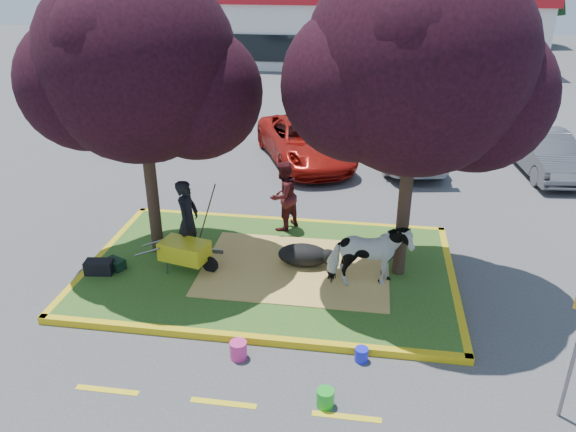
# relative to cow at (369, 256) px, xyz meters

# --- Properties ---
(ground) EXTENTS (90.00, 90.00, 0.00)m
(ground) POSITION_rel_cow_xyz_m (-2.22, 0.50, -0.87)
(ground) COLOR #424244
(ground) RESTS_ON ground
(median_island) EXTENTS (8.00, 5.00, 0.15)m
(median_island) POSITION_rel_cow_xyz_m (-2.22, 0.50, -0.80)
(median_island) COLOR #2C551A
(median_island) RESTS_ON ground
(curb_near) EXTENTS (8.30, 0.16, 0.15)m
(curb_near) POSITION_rel_cow_xyz_m (-2.22, -2.08, -0.80)
(curb_near) COLOR gold
(curb_near) RESTS_ON ground
(curb_far) EXTENTS (8.30, 0.16, 0.15)m
(curb_far) POSITION_rel_cow_xyz_m (-2.22, 3.08, -0.80)
(curb_far) COLOR gold
(curb_far) RESTS_ON ground
(curb_left) EXTENTS (0.16, 5.30, 0.15)m
(curb_left) POSITION_rel_cow_xyz_m (-6.30, 0.50, -0.80)
(curb_left) COLOR gold
(curb_left) RESTS_ON ground
(curb_right) EXTENTS (0.16, 5.30, 0.15)m
(curb_right) POSITION_rel_cow_xyz_m (1.86, 0.50, -0.80)
(curb_right) COLOR gold
(curb_right) RESTS_ON ground
(straw_bedding) EXTENTS (4.20, 3.00, 0.01)m
(straw_bedding) POSITION_rel_cow_xyz_m (-1.62, 0.50, -0.72)
(straw_bedding) COLOR #EBBC60
(straw_bedding) RESTS_ON median_island
(tree_purple_left) EXTENTS (5.06, 4.20, 6.51)m
(tree_purple_left) POSITION_rel_cow_xyz_m (-5.00, 0.88, 3.49)
(tree_purple_left) COLOR black
(tree_purple_left) RESTS_ON median_island
(tree_purple_right) EXTENTS (5.30, 4.40, 6.82)m
(tree_purple_right) POSITION_rel_cow_xyz_m (0.70, 0.68, 3.69)
(tree_purple_right) COLOR black
(tree_purple_right) RESTS_ON median_island
(fire_lane_stripe_a) EXTENTS (1.10, 0.12, 0.01)m
(fire_lane_stripe_a) POSITION_rel_cow_xyz_m (-4.22, -3.70, -0.87)
(fire_lane_stripe_a) COLOR yellow
(fire_lane_stripe_a) RESTS_ON ground
(fire_lane_stripe_b) EXTENTS (1.10, 0.12, 0.01)m
(fire_lane_stripe_b) POSITION_rel_cow_xyz_m (-2.22, -3.70, -0.87)
(fire_lane_stripe_b) COLOR yellow
(fire_lane_stripe_b) RESTS_ON ground
(fire_lane_stripe_c) EXTENTS (1.10, 0.12, 0.01)m
(fire_lane_stripe_c) POSITION_rel_cow_xyz_m (-0.22, -3.70, -0.87)
(fire_lane_stripe_c) COLOR yellow
(fire_lane_stripe_c) RESTS_ON ground
(retail_building) EXTENTS (20.40, 8.40, 4.40)m
(retail_building) POSITION_rel_cow_xyz_m (-0.22, 28.48, 1.38)
(retail_building) COLOR silver
(retail_building) RESTS_ON ground
(cow) EXTENTS (1.85, 1.17, 1.44)m
(cow) POSITION_rel_cow_xyz_m (0.00, 0.00, 0.00)
(cow) COLOR white
(cow) RESTS_ON median_island
(calf) EXTENTS (1.30, 0.96, 0.50)m
(calf) POSITION_rel_cow_xyz_m (-1.46, 0.69, -0.47)
(calf) COLOR black
(calf) RESTS_ON median_island
(handler) EXTENTS (0.52, 0.74, 1.94)m
(handler) POSITION_rel_cow_xyz_m (-4.12, 0.63, 0.25)
(handler) COLOR black
(handler) RESTS_ON median_island
(visitor_a) EXTENTS (1.06, 1.12, 1.82)m
(visitor_a) POSITION_rel_cow_xyz_m (-2.22, 2.51, 0.19)
(visitor_a) COLOR #481418
(visitor_a) RESTS_ON median_island
(visitor_b) EXTENTS (0.39, 0.77, 1.26)m
(visitor_b) POSITION_rel_cow_xyz_m (0.74, 1.56, -0.09)
(visitor_b) COLOR black
(visitor_b) RESTS_ON median_island
(wheelbarrow) EXTENTS (1.88, 0.84, 0.71)m
(wheelbarrow) POSITION_rel_cow_xyz_m (-4.04, 0.07, -0.23)
(wheelbarrow) COLOR black
(wheelbarrow) RESTS_ON median_island
(gear_bag_dark) EXTENTS (0.64, 0.40, 0.31)m
(gear_bag_dark) POSITION_rel_cow_xyz_m (-5.92, -0.35, -0.57)
(gear_bag_dark) COLOR black
(gear_bag_dark) RESTS_ON median_island
(gear_bag_green) EXTENTS (0.52, 0.44, 0.24)m
(gear_bag_green) POSITION_rel_cow_xyz_m (-5.65, -0.12, -0.60)
(gear_bag_green) COLOR black
(gear_bag_green) RESTS_ON median_island
(bucket_green) EXTENTS (0.33, 0.33, 0.31)m
(bucket_green) POSITION_rel_cow_xyz_m (-0.58, -3.50, -0.72)
(bucket_green) COLOR green
(bucket_green) RESTS_ON ground
(bucket_pink) EXTENTS (0.32, 0.32, 0.34)m
(bucket_pink) POSITION_rel_cow_xyz_m (-2.23, -2.55, -0.70)
(bucket_pink) COLOR #DE3185
(bucket_pink) RESTS_ON ground
(bucket_blue) EXTENTS (0.28, 0.28, 0.26)m
(bucket_blue) POSITION_rel_cow_xyz_m (-0.04, -2.30, -0.74)
(bucket_blue) COLOR #1C24E4
(bucket_blue) RESTS_ON ground
(car_black) EXTENTS (3.01, 4.21, 1.33)m
(car_black) POSITION_rel_cow_xyz_m (-8.79, 9.44, -0.21)
(car_black) COLOR black
(car_black) RESTS_ON ground
(car_silver) EXTENTS (2.59, 4.06, 1.26)m
(car_silver) POSITION_rel_cow_xyz_m (-7.40, 9.48, -0.24)
(car_silver) COLOR #A8A9B0
(car_silver) RESTS_ON ground
(car_red) EXTENTS (4.37, 5.92, 1.50)m
(car_red) POSITION_rel_cow_xyz_m (-2.35, 8.16, -0.12)
(car_red) COLOR #A0130D
(car_red) RESTS_ON ground
(car_white) EXTENTS (2.98, 5.53, 1.52)m
(car_white) POSITION_rel_cow_xyz_m (1.10, 8.76, -0.11)
(car_white) COLOR silver
(car_white) RESTS_ON ground
(car_grey) EXTENTS (1.89, 4.31, 1.38)m
(car_grey) POSITION_rel_cow_xyz_m (5.61, 8.20, -0.18)
(car_grey) COLOR #515358
(car_grey) RESTS_ON ground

